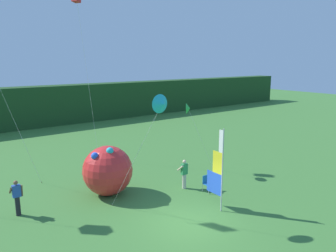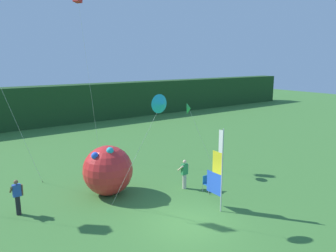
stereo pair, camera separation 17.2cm
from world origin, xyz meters
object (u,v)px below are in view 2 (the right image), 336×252
person_near_banner (184,173)px  kite_green_delta_3 (189,109)px  person_mid_field (17,196)px  kite_cyan_delta_1 (161,104)px  folding_chair (208,182)px  banner_flag (218,171)px  inflatable_balloon (108,170)px

person_near_banner → kite_green_delta_3: (1.87, 1.91, 3.25)m
person_mid_field → kite_cyan_delta_1: size_ratio=0.30×
kite_cyan_delta_1 → folding_chair: bearing=16.8°
banner_flag → kite_cyan_delta_1: 4.41m
person_mid_field → kite_green_delta_3: size_ratio=0.38×
person_near_banner → kite_cyan_delta_1: kite_cyan_delta_1 is taller
person_near_banner → person_mid_field: (-8.23, 2.13, 0.02)m
person_near_banner → person_mid_field: bearing=165.5°
kite_cyan_delta_1 → kite_green_delta_3: bearing=39.8°
folding_chair → kite_cyan_delta_1: size_ratio=0.16×
folding_chair → kite_green_delta_3: bearing=70.0°
person_near_banner → kite_cyan_delta_1: (-3.15, -2.26, 4.38)m
person_mid_field → banner_flag: bearing=-32.6°
person_near_banner → banner_flag: bearing=-96.9°
inflatable_balloon → folding_chair: (4.55, -2.91, -0.82)m
person_mid_field → kite_green_delta_3: 10.60m
inflatable_balloon → folding_chair: size_ratio=3.07×
inflatable_balloon → folding_chair: 5.46m
person_mid_field → kite_cyan_delta_1: 8.01m
folding_chair → kite_cyan_delta_1: kite_cyan_delta_1 is taller
person_mid_field → kite_cyan_delta_1: kite_cyan_delta_1 is taller
inflatable_balloon → kite_green_delta_3: size_ratio=0.61×
banner_flag → person_mid_field: banner_flag is taller
person_mid_field → kite_cyan_delta_1: (5.08, -4.39, 4.36)m
kite_cyan_delta_1 → kite_green_delta_3: kite_cyan_delta_1 is taller
banner_flag → kite_green_delta_3: 5.75m
banner_flag → kite_green_delta_3: size_ratio=0.90×
kite_green_delta_3 → inflatable_balloon: bearing=-179.2°
banner_flag → folding_chair: (1.13, 1.84, -1.42)m
banner_flag → kite_cyan_delta_1: (-2.80, 0.65, 3.34)m
inflatable_balloon → kite_cyan_delta_1: (0.62, -4.09, 3.94)m
inflatable_balloon → kite_cyan_delta_1: size_ratio=0.48×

